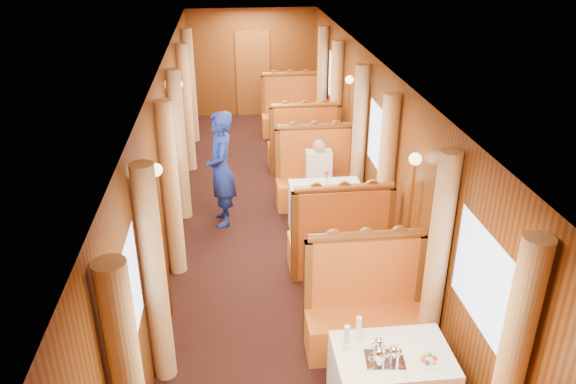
{
  "coord_description": "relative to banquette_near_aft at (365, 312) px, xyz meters",
  "views": [
    {
      "loc": [
        -0.61,
        -7.27,
        4.2
      ],
      "look_at": [
        0.11,
        -0.71,
        1.05
      ],
      "focal_mm": 35.0,
      "sensor_mm": 36.0,
      "label": 1
    }
  ],
  "objects": [
    {
      "name": "ceiling",
      "position": [
        -0.75,
        2.49,
        2.08
      ],
      "size": [
        3.0,
        12.0,
        0.01
      ],
      "primitive_type": null,
      "rotation": [
        3.14,
        0.0,
        0.0
      ],
      "color": "silver",
      "rests_on": "wall_left"
    },
    {
      "name": "sconce_right_aft",
      "position": [
        0.65,
        4.24,
        0.96
      ],
      "size": [
        0.14,
        0.14,
        1.95
      ],
      "color": "#BF8C3F",
      "rests_on": "floor"
    },
    {
      "name": "curtain_right_far_a",
      "position": [
        0.63,
        5.21,
        0.75
      ],
      "size": [
        0.22,
        0.22,
        2.35
      ],
      "primitive_type": "cylinder",
      "color": "tan",
      "rests_on": "floor"
    },
    {
      "name": "curtain_left_far_b",
      "position": [
        -2.13,
        6.77,
        0.75
      ],
      "size": [
        0.22,
        0.22,
        2.35
      ],
      "primitive_type": "cylinder",
      "color": "tan",
      "rests_on": "floor"
    },
    {
      "name": "floor",
      "position": [
        -0.75,
        2.49,
        -0.42
      ],
      "size": [
        3.0,
        12.0,
        0.01
      ],
      "primitive_type": null,
      "color": "black",
      "rests_on": "ground"
    },
    {
      "name": "curtain_left_near_b",
      "position": [
        -2.13,
        -0.23,
        0.75
      ],
      "size": [
        0.22,
        0.22,
        2.35
      ],
      "primitive_type": "cylinder",
      "color": "tan",
      "rests_on": "floor"
    },
    {
      "name": "window_left_near",
      "position": [
        -2.24,
        -1.01,
        1.03
      ],
      "size": [
        0.01,
        1.2,
        0.9
      ],
      "primitive_type": null,
      "rotation": [
        1.57,
        0.0,
        1.57
      ],
      "color": "#94ADD0",
      "rests_on": "wall_left"
    },
    {
      "name": "window_right_mid",
      "position": [
        0.74,
        2.49,
        1.03
      ],
      "size": [
        0.01,
        1.2,
        0.9
      ],
      "primitive_type": null,
      "rotation": [
        1.57,
        0.0,
        -1.57
      ],
      "color": "#94ADD0",
      "rests_on": "wall_right"
    },
    {
      "name": "banquette_mid_fwd",
      "position": [
        0.0,
        1.47,
        0.0
      ],
      "size": [
        1.3,
        0.55,
        1.34
      ],
      "color": "#B83C14",
      "rests_on": "floor"
    },
    {
      "name": "wall_far",
      "position": [
        -0.75,
        8.49,
        0.83
      ],
      "size": [
        3.0,
        0.01,
        2.5
      ],
      "primitive_type": null,
      "rotation": [
        1.57,
        0.0,
        0.0
      ],
      "color": "brown",
      "rests_on": "floor"
    },
    {
      "name": "teapot_left",
      "position": [
        -0.17,
        -1.15,
        0.4
      ],
      "size": [
        0.18,
        0.14,
        0.14
      ],
      "primitive_type": null,
      "rotation": [
        0.0,
        0.0,
        0.03
      ],
      "color": "silver",
      "rests_on": "tea_tray"
    },
    {
      "name": "sconce_left_aft",
      "position": [
        -2.15,
        4.24,
        0.96
      ],
      "size": [
        0.14,
        0.14,
        1.95
      ],
      "color": "#BF8C3F",
      "rests_on": "floor"
    },
    {
      "name": "rose_vase_far",
      "position": [
        0.02,
        5.99,
        0.5
      ],
      "size": [
        0.06,
        0.06,
        0.36
      ],
      "rotation": [
        0.0,
        0.0,
        0.18
      ],
      "color": "silver",
      "rests_on": "table_far"
    },
    {
      "name": "rose_vase_mid",
      "position": [
        -0.0,
        2.5,
        0.5
      ],
      "size": [
        0.06,
        0.06,
        0.36
      ],
      "rotation": [
        0.0,
        0.0,
        -0.09
      ],
      "color": "silver",
      "rests_on": "table_mid"
    },
    {
      "name": "table_far",
      "position": [
        0.0,
        5.99,
        -0.05
      ],
      "size": [
        1.05,
        0.72,
        0.75
      ],
      "primitive_type": "cube",
      "color": "white",
      "rests_on": "floor"
    },
    {
      "name": "tea_tray",
      "position": [
        -0.1,
        -1.1,
        0.33
      ],
      "size": [
        0.37,
        0.29,
        0.01
      ],
      "primitive_type": "cube",
      "rotation": [
        0.0,
        0.0,
        -0.1
      ],
      "color": "silver",
      "rests_on": "table_near"
    },
    {
      "name": "steward",
      "position": [
        -1.52,
        3.0,
        0.47
      ],
      "size": [
        0.47,
        0.68,
        1.78
      ],
      "primitive_type": "imported",
      "rotation": [
        0.0,
        0.0,
        -1.51
      ],
      "color": "navy",
      "rests_on": "floor"
    },
    {
      "name": "window_right_near",
      "position": [
        0.74,
        -1.01,
        1.03
      ],
      "size": [
        0.01,
        1.2,
        0.9
      ],
      "primitive_type": null,
      "rotation": [
        1.57,
        0.0,
        -1.57
      ],
      "color": "#94ADD0",
      "rests_on": "wall_right"
    },
    {
      "name": "wall_right",
      "position": [
        0.75,
        2.49,
        0.83
      ],
      "size": [
        0.01,
        12.0,
        2.5
      ],
      "primitive_type": null,
      "rotation": [
        1.57,
        0.0,
        -1.57
      ],
      "color": "brown",
      "rests_on": "floor"
    },
    {
      "name": "doorway_far",
      "position": [
        -0.75,
        8.46,
        0.58
      ],
      "size": [
        0.8,
        0.04,
        2.0
      ],
      "primitive_type": "cube",
      "color": "brown",
      "rests_on": "floor"
    },
    {
      "name": "cup_inboard",
      "position": [
        -0.41,
        -0.93,
        0.43
      ],
      "size": [
        0.08,
        0.08,
        0.26
      ],
      "rotation": [
        0.0,
        0.0,
        0.14
      ],
      "color": "white",
      "rests_on": "table_near"
    },
    {
      "name": "banquette_far_aft",
      "position": [
        0.0,
        7.0,
        0.0
      ],
      "size": [
        1.3,
        0.55,
        1.34
      ],
      "color": "#B83C14",
      "rests_on": "floor"
    },
    {
      "name": "curtain_right_mid_b",
      "position": [
        0.63,
        3.27,
        0.75
      ],
      "size": [
        0.22,
        0.22,
        2.35
      ],
      "primitive_type": "cylinder",
      "color": "tan",
      "rests_on": "floor"
    },
    {
      "name": "passenger",
      "position": [
        -0.0,
        3.21,
        0.32
      ],
      "size": [
        0.4,
        0.44,
        0.76
      ],
      "color": "beige",
      "rests_on": "banquette_mid_aft"
    },
    {
      "name": "curtain_left_mid_b",
      "position": [
        -2.13,
        3.27,
        0.75
      ],
      "size": [
        0.22,
        0.22,
        2.35
      ],
      "primitive_type": "cylinder",
      "color": "tan",
      "rests_on": "floor"
    },
    {
      "name": "sconce_left_fore",
      "position": [
        -2.15,
        0.74,
        0.96
      ],
      "size": [
        0.14,
        0.14,
        1.95
      ],
      "color": "#BF8C3F",
      "rests_on": "floor"
    },
    {
      "name": "window_right_far",
      "position": [
        0.74,
        5.99,
        1.03
      ],
      "size": [
        0.01,
        1.2,
        0.9
      ],
      "primitive_type": null,
      "rotation": [
        1.57,
        0.0,
        -1.57
      ],
      "color": "#94ADD0",
      "rests_on": "wall_right"
    },
    {
      "name": "curtain_right_near_b",
      "position": [
        0.63,
        -0.23,
        0.75
      ],
      "size": [
        0.22,
        0.22,
        2.35
      ],
      "primitive_type": "cylinder",
      "color": "tan",
      "rests_on": "floor"
    },
    {
      "name": "teapot_back",
      "position": [
        -0.13,
        -0.98,
        0.38
      ],
      "size": [
        0.15,
        0.12,
        0.12
      ],
      "primitive_type": null,
      "rotation": [
        0.0,
        0.0,
        -0.1
      ],
      "color": "silver",
      "rests_on": "tea_tray"
    },
    {
      "name": "curtain_right_mid_a",
      "position": [
        0.63,
        1.71,
        0.75
      ],
      "size": [
        0.22,
        0.22,
        2.35
      ],
      "primitive_type": "cylinder",
      "color": "tan",
      "rests_on": "floor"
    },
    {
      "name": "curtain_left_far_a",
      "position": [
        -2.13,
        5.21,
        0.75
      ],
      "size": [
        0.22,
        0.22,
        2.35
      ],
      "primitive_type": "cylinder",
      "color": "tan",
      "rests_on": "floor"
    },
    {
      "name": "wall_left",
      "position": [
        -2.25,
        2.49,
        0.83
      ],
      "size": [
        0.01,
        12.0,
        2.5
      ],
      "primitive_type": null,
      "rotation": [
        1.57,
        0.0,
        1.57
      ],
      "color": "brown",
      "rests_on": "floor"
    },
    {
      "name": "teapot_right",
      "position": [
        -0.03,
        -1.12,
        0.39
      ],
      "size": [
        0.16,
        0.12,
        0.13
      ],
      "primitive_type": null,
      "rotation": [
        0.0,
        0.0,
        -0.04
      ],
      "color": "silver",
      "rests_on": "tea_tray"
    },
    {
      "name": "window_left_mid",
      "position": [
        -2.24,
        2.49,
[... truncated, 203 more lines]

